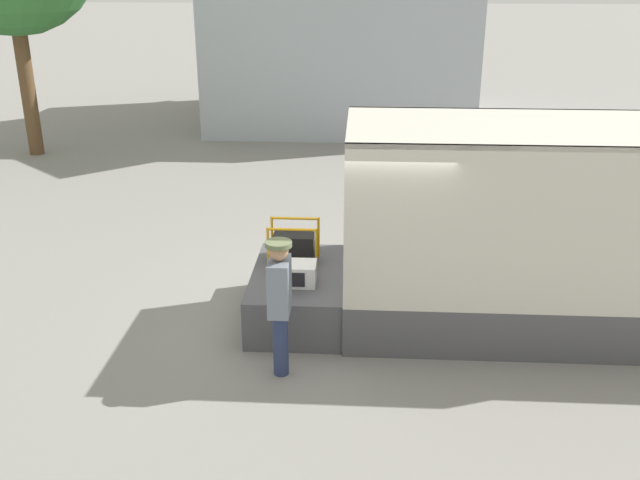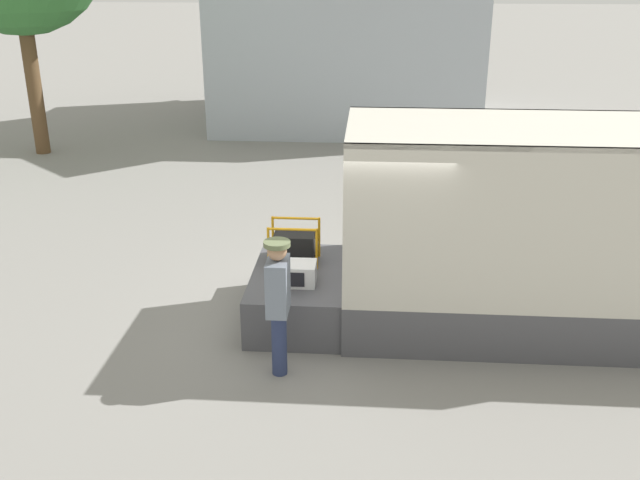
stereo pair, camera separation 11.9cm
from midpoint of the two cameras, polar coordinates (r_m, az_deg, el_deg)
ground_plane at (r=9.89m, az=2.33°, el=-6.14°), size 160.00×160.00×0.00m
tailgate_deck at (r=9.78m, az=-1.32°, el=-4.32°), size 1.25×2.05×0.65m
microwave at (r=9.25m, az=-1.42°, el=-2.69°), size 0.47×0.40×0.28m
portable_generator at (r=9.87m, az=-1.60°, el=-0.58°), size 0.69×0.48×0.58m
worker_person at (r=8.14m, az=-2.95°, el=-4.39°), size 0.30×0.44×1.69m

